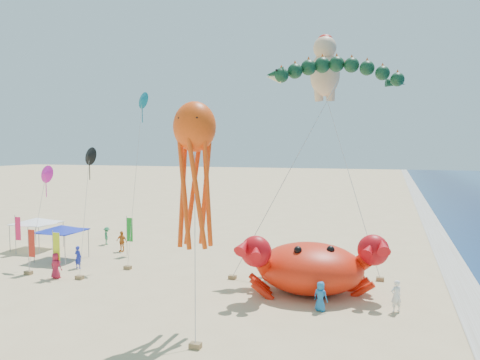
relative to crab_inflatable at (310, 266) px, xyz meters
name	(u,v)px	position (x,y,z in m)	size (l,w,h in m)	color
ground	(261,287)	(-3.11, 0.30, -1.64)	(320.00, 320.00, 0.00)	#D1B784
foam_strip	(474,308)	(8.89, 0.30, -1.63)	(320.00, 320.00, 0.00)	silver
crab_inflatable	(310,266)	(0.00, 0.00, 0.00)	(8.50, 7.08, 3.72)	red
dragon_kite	(335,75)	(0.60, 6.33, 12.04)	(10.96, 7.17, 14.75)	black
cherub_kite	(325,66)	(-0.53, 9.21, 13.19)	(5.85, 6.40, 17.21)	#E4B78B
octopus_kite	(195,163)	(-4.38, -6.86, 6.29)	(2.23, 3.35, 10.83)	#F9490D
canopy_blue	(61,228)	(-19.59, 2.39, 0.80)	(3.35, 3.35, 2.71)	gray
canopy_white	(37,221)	(-24.09, 4.85, 0.80)	(3.52, 3.52, 2.71)	gray
feather_flags	(59,238)	(-18.77, 1.15, 0.37)	(9.42, 7.17, 3.20)	gray
beachgoers	(148,257)	(-12.05, 2.19, -0.82)	(25.30, 12.05, 1.72)	#A81A34
small_kites	(92,156)	(-16.26, 1.75, 6.43)	(7.34, 7.08, 12.90)	black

